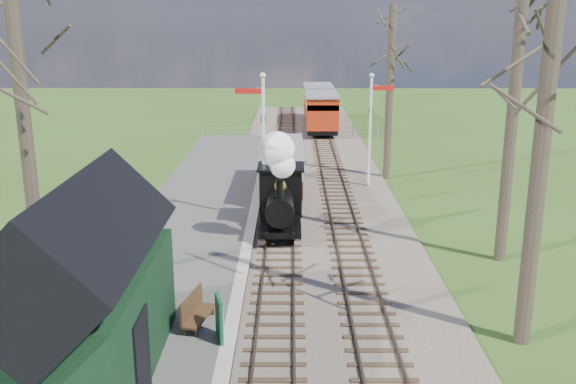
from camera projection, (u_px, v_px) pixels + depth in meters
name	position (u px, v px, depth m)	size (l,w,h in m)	color
distant_hills	(299.00, 228.00, 77.53)	(114.40, 48.00, 22.02)	#385B23
ballast_bed	(309.00, 187.00, 32.38)	(8.00, 60.00, 0.10)	brown
track_near	(283.00, 186.00, 32.38)	(1.60, 60.00, 0.15)	brown
track_far	(334.00, 186.00, 32.36)	(1.60, 60.00, 0.15)	brown
platform	(190.00, 238.00, 24.67)	(5.00, 44.00, 0.20)	#474442
coping_strip	(249.00, 238.00, 24.66)	(0.40, 44.00, 0.21)	#B2AD9E
station_shed	(82.00, 293.00, 14.46)	(3.25, 6.30, 4.78)	black
semaphore_near	(262.00, 138.00, 25.67)	(1.22, 0.24, 6.22)	silver
semaphore_far	(372.00, 122.00, 31.50)	(1.22, 0.24, 5.72)	silver
bare_trees	(321.00, 122.00, 19.55)	(15.51, 22.39, 12.00)	#382D23
fence_line	(290.00, 130.00, 45.77)	(12.60, 0.08, 1.00)	slate
locomotive	(280.00, 188.00, 24.62)	(1.67, 3.91, 4.19)	black
coach	(283.00, 166.00, 30.60)	(1.95, 6.70, 2.06)	black
red_carriage_a	(321.00, 112.00, 46.85)	(2.34, 5.79, 2.46)	black
red_carriage_b	(318.00, 102.00, 52.15)	(2.34, 5.79, 2.46)	black
sign_board	(219.00, 319.00, 16.49)	(0.29, 0.79, 1.17)	#0E4529
bench	(195.00, 310.00, 17.36)	(0.77, 1.61, 0.89)	#3F2916
person	(156.00, 315.00, 16.39)	(0.52, 0.34, 1.43)	#1B2031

